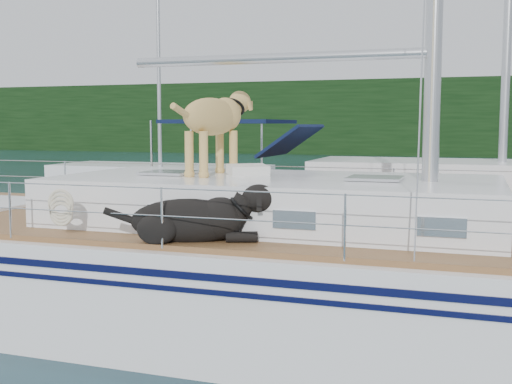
% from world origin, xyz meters
% --- Properties ---
extents(ground, '(120.00, 120.00, 0.00)m').
position_xyz_m(ground, '(0.00, 0.00, 0.00)').
color(ground, black).
rests_on(ground, ground).
extents(tree_line, '(90.00, 3.00, 6.00)m').
position_xyz_m(tree_line, '(0.00, 45.00, 3.00)').
color(tree_line, black).
rests_on(tree_line, ground).
extents(shore_bank, '(92.00, 1.00, 1.20)m').
position_xyz_m(shore_bank, '(0.00, 46.20, 0.60)').
color(shore_bank, '#595147').
rests_on(shore_bank, ground).
extents(main_sailboat, '(12.00, 3.90, 14.01)m').
position_xyz_m(main_sailboat, '(0.09, -0.01, 0.69)').
color(main_sailboat, white).
rests_on(main_sailboat, ground).
extents(neighbor_sailboat, '(11.00, 3.50, 13.30)m').
position_xyz_m(neighbor_sailboat, '(1.27, 5.85, 0.63)').
color(neighbor_sailboat, white).
rests_on(neighbor_sailboat, ground).
extents(bg_boat_west, '(8.00, 3.00, 11.65)m').
position_xyz_m(bg_boat_west, '(-8.00, 14.00, 0.45)').
color(bg_boat_west, white).
rests_on(bg_boat_west, ground).
extents(bg_boat_center, '(7.20, 3.00, 11.65)m').
position_xyz_m(bg_boat_center, '(4.00, 16.00, 0.45)').
color(bg_boat_center, white).
rests_on(bg_boat_center, ground).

